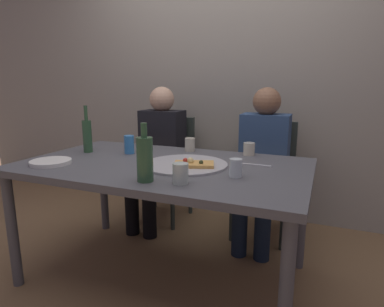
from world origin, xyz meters
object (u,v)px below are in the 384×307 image
Objects in this scene: plate_stack at (51,162)px; chair_right at (265,171)px; wine_glass at (249,149)px; pizza_tray at (185,164)px; table_knife at (252,165)px; tumbler_near at (180,173)px; pizza_slice_last at (194,164)px; tumbler_far at (236,168)px; short_glass at (190,145)px; guest_in_sweater at (158,150)px; soda_can at (129,145)px; guest_in_beanie at (262,159)px; beer_bottle at (145,158)px; dining_table at (163,174)px; chair_left at (166,161)px; wine_bottle at (87,135)px.

chair_right is (1.05, 1.15, -0.23)m from plate_stack.
wine_glass is at bearing 33.80° from plate_stack.
pizza_tray is 2.21× the size of table_knife.
table_knife is (0.24, 0.48, -0.05)m from tumbler_near.
tumbler_far is (0.26, -0.08, 0.02)m from pizza_slice_last.
guest_in_sweater is (-0.44, 0.35, -0.14)m from short_glass.
guest_in_beanie is at bearing 36.22° from soda_can.
plate_stack is at bearing 172.94° from beer_bottle.
plate_stack is (-0.86, 0.06, -0.04)m from tumbler_near.
wine_glass is (0.28, 0.41, 0.04)m from pizza_tray.
short_glass is at bearing 88.48° from dining_table.
short_glass is 0.90m from plate_stack.
pizza_slice_last is 0.84m from plate_stack.
soda_can is at bearing 99.55° from guest_in_sweater.
dining_table is 0.23m from pizza_slice_last.
soda_can is 0.14× the size of chair_right.
pizza_tray is 0.51m from soda_can.
short_glass is 0.76× the size of soda_can.
tumbler_far is 0.08× the size of guest_in_sweater.
pizza_tray is 4.93× the size of tumbler_near.
chair_left and chair_right have the same top height.
chair_left is at bearing 0.00° from chair_right.
pizza_tray is 5.25× the size of short_glass.
pizza_slice_last is at bearing 100.26° from tumbler_near.
plate_stack is at bearing -171.77° from tumbler_far.
wine_glass is (-0.05, 0.53, -0.01)m from tumbler_far.
plate_stack is at bearing -159.91° from pizza_tray.
tumbler_far is 1.08m from plate_stack.
plate_stack is at bearing -121.74° from soda_can.
soda_can is at bearing 97.59° from chair_left.
beer_bottle reaches higher than table_knife.
soda_can is (-0.76, -0.26, 0.02)m from wine_glass.
soda_can is at bearing 58.26° from plate_stack.
short_glass is 0.58m from guest_in_beanie.
chair_right is (0.36, 1.24, -0.33)m from beer_bottle.
wine_bottle is 3.85× the size of wine_glass.
wine_bottle is 0.27× the size of guest_in_sweater.
dining_table is 0.85m from guest_in_sweater.
short_glass is at bearing 132.67° from tumbler_far.
table_knife is (0.29, 0.19, -0.02)m from pizza_slice_last.
guest_in_beanie is at bearing 90.00° from chair_right.
pizza_slice_last is 2.55× the size of tumbler_near.
beer_bottle reaches higher than plate_stack.
beer_bottle is at bearing -83.93° from short_glass.
wine_bottle is at bearing 155.00° from tumbler_near.
wine_glass is at bearing 56.03° from pizza_tray.
guest_in_sweater is at bearing 136.83° from tumbler_far.
guest_in_beanie is (0.31, 0.73, -0.10)m from pizza_tray.
guest_in_sweater reaches higher than tumbler_near.
tumbler_far and short_glass have the same top height.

